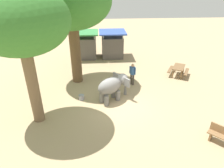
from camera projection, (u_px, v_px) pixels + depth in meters
name	position (u px, v px, depth m)	size (l,w,h in m)	color
ground_plane	(116.00, 104.00, 12.43)	(60.00, 60.00, 0.00)	tan
elephant	(113.00, 86.00, 12.45)	(2.20, 2.05, 1.60)	slate
person_handler	(132.00, 73.00, 14.35)	(0.42, 0.36, 1.62)	#3F3833
shade_tree_main	(20.00, 22.00, 8.68)	(4.45, 4.08, 6.90)	brown
shade_tree_secondary	(71.00, 2.00, 12.74)	(5.25, 4.81, 7.55)	brown
wooden_bench	(224.00, 136.00, 9.24)	(1.25, 1.29, 0.88)	olive
picnic_table_near	(179.00, 69.00, 15.87)	(2.03, 2.03, 0.78)	brown
market_stall_green	(86.00, 46.00, 19.35)	(2.50, 2.50, 2.52)	#59514C
market_stall_blue	(112.00, 46.00, 19.51)	(2.50, 2.50, 2.52)	#59514C
feed_bucket	(81.00, 97.00, 12.88)	(0.36, 0.36, 0.32)	gray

